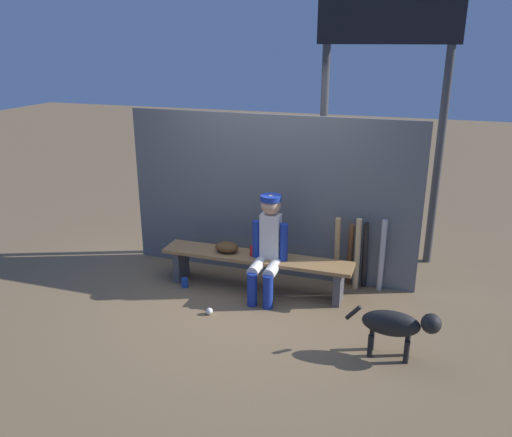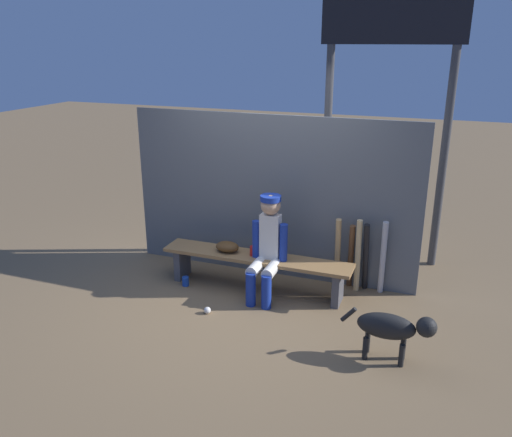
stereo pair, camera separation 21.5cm
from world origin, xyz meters
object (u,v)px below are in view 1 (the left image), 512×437
baseball (209,311)px  cup_on_ground (185,283)px  bat_wood_natural (357,254)px  bat_aluminum_silver (382,256)px  baseball_glove (227,247)px  bat_aluminum_black (365,255)px  dog (397,325)px  cup_on_bench (253,251)px  bat_wood_tan (337,252)px  dugout_bench (256,263)px  bat_wood_dark (350,255)px  scoreboard (392,51)px  player_seated (268,244)px

baseball → cup_on_ground: 0.73m
bat_wood_natural → bat_aluminum_silver: size_ratio=1.01×
baseball_glove → bat_aluminum_black: (1.54, 0.40, -0.06)m
dog → bat_aluminum_black: bearing=109.3°
dog → cup_on_bench: bearing=151.8°
bat_wood_tan → baseball_glove: bearing=-162.8°
dugout_bench → baseball: dugout_bench is taller
bat_wood_dark → dog: bearing=-64.6°
dog → cup_on_ground: bearing=164.2°
bat_wood_tan → bat_aluminum_black: bearing=3.5°
bat_aluminum_black → baseball: size_ratio=11.47×
bat_wood_dark → cup_on_bench: bearing=-157.9°
bat_wood_dark → dog: bat_wood_dark is taller
bat_wood_natural → bat_wood_tan: bearing=173.5°
bat_wood_natural → bat_wood_dark: bearing=143.5°
cup_on_bench → dog: size_ratio=0.13×
bat_wood_tan → dog: bearing=-58.8°
baseball_glove → cup_on_ground: 0.66m
dugout_bench → scoreboard: 2.98m
player_seated → bat_aluminum_black: player_seated is taller
dugout_bench → bat_wood_tan: bat_wood_tan is taller
bat_aluminum_black → dog: bearing=-70.7°
dugout_bench → cup_on_ground: (-0.81, -0.21, -0.27)m
bat_aluminum_black → scoreboard: (0.03, 1.07, 2.20)m
bat_wood_natural → baseball: bat_wood_natural is taller
baseball → bat_aluminum_silver: bearing=34.2°
baseball → dugout_bench: bearing=68.2°
cup_on_bench → scoreboard: 2.88m
baseball → scoreboard: 3.70m
cup_on_bench → dog: 1.90m
scoreboard → bat_wood_tan: bearing=-107.9°
baseball → cup_on_ground: size_ratio=0.67×
baseball_glove → scoreboard: 3.03m
bat_wood_natural → bat_aluminum_silver: bearing=12.8°
bat_wood_tan → bat_aluminum_silver: size_ratio=0.99×
scoreboard → dog: bearing=-79.9°
player_seated → bat_aluminum_silver: size_ratio=1.33×
bat_wood_tan → scoreboard: size_ratio=0.23×
bat_aluminum_black → player_seated: bearing=-153.5°
bat_wood_tan → baseball: bearing=-136.5°
bat_wood_tan → bat_aluminum_silver: bearing=3.9°
cup_on_bench → scoreboard: size_ratio=0.03×
baseball_glove → baseball: bearing=-84.3°
bat_wood_tan → bat_aluminum_black: size_ratio=1.02×
baseball → baseball_glove: bearing=95.7°
bat_wood_natural → scoreboard: 2.45m
baseball_glove → bat_wood_natural: 1.50m
baseball_glove → baseball: baseball_glove is taller
bat_wood_tan → cup_on_bench: bat_wood_tan is taller
bat_aluminum_silver → cup_on_bench: (-1.40, -0.42, 0.04)m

